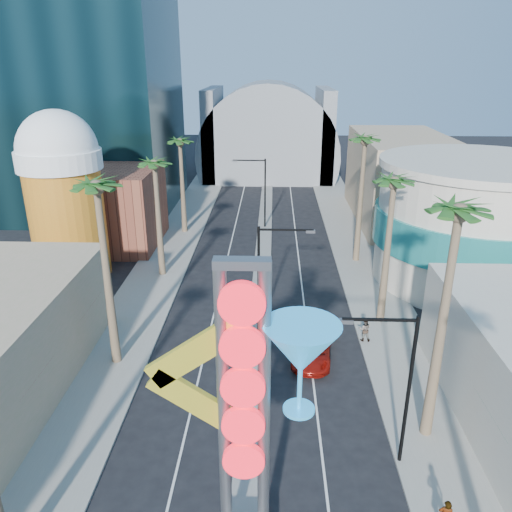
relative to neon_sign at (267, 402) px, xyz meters
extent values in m
cube|color=gray|center=(-10.32, 32.04, -7.23)|extent=(5.00, 100.00, 0.15)
cube|color=gray|center=(8.68, 32.04, -7.23)|extent=(5.00, 100.00, 0.15)
cube|color=gray|center=(-0.82, 35.04, -7.23)|extent=(1.60, 84.00, 0.15)
cube|color=brown|center=(-16.82, 35.04, -3.31)|extent=(10.00, 10.00, 8.00)
cube|color=tan|center=(15.18, 45.04, -2.31)|extent=(10.00, 20.00, 10.00)
cylinder|color=#C7601A|center=(-17.82, 27.04, -2.31)|extent=(6.40, 6.40, 10.00)
cylinder|color=white|center=(-17.82, 27.04, 3.09)|extent=(7.00, 7.00, 1.60)
sphere|color=white|center=(-17.82, 27.04, 3.89)|extent=(6.60, 6.60, 6.60)
cylinder|color=beige|center=(17.18, 27.04, -2.31)|extent=(16.00, 16.00, 10.00)
cylinder|color=teal|center=(17.18, 27.04, -2.31)|extent=(16.60, 16.60, 3.00)
cylinder|color=beige|center=(17.18, 27.04, 2.99)|extent=(16.60, 16.60, 0.60)
cylinder|color=slate|center=(-0.82, 69.04, -3.31)|extent=(22.00, 16.00, 22.00)
cube|color=slate|center=(-9.82, 69.04, -0.31)|extent=(2.00, 16.00, 14.00)
cube|color=slate|center=(8.18, 69.04, -0.31)|extent=(2.00, 16.00, 14.00)
cylinder|color=slate|center=(-1.52, 0.04, -0.81)|extent=(0.44, 0.44, 12.00)
cylinder|color=slate|center=(-0.12, 0.04, -0.81)|extent=(0.44, 0.44, 12.00)
cube|color=slate|center=(-0.82, 0.04, 5.09)|extent=(1.80, 0.50, 0.30)
cylinder|color=red|center=(-0.82, -0.31, 3.89)|extent=(1.50, 0.25, 1.50)
cylinder|color=red|center=(-0.82, -0.31, 2.34)|extent=(1.50, 0.25, 1.50)
cylinder|color=red|center=(-0.82, -0.31, 0.79)|extent=(1.50, 0.25, 1.50)
cylinder|color=red|center=(-0.82, -0.31, -0.76)|extent=(1.50, 0.25, 1.50)
cylinder|color=red|center=(-0.82, -0.31, -2.31)|extent=(1.50, 0.25, 1.50)
cube|color=yellow|center=(-2.42, 0.04, 1.89)|extent=(3.47, 0.25, 2.80)
cube|color=yellow|center=(-2.42, 0.04, -0.11)|extent=(3.47, 0.25, 2.80)
cone|color=#269ADB|center=(1.08, 0.04, 2.09)|extent=(2.60, 2.60, 1.80)
cylinder|color=#269ADB|center=(1.08, 0.04, 0.49)|extent=(0.16, 0.16, 1.60)
cylinder|color=#269ADB|center=(1.08, 0.04, -0.31)|extent=(1.10, 1.10, 0.12)
cylinder|color=black|center=(-0.82, 17.04, -3.31)|extent=(0.18, 0.18, 8.00)
cube|color=black|center=(0.98, 17.04, 0.49)|extent=(3.60, 0.12, 0.12)
cube|color=slate|center=(2.58, 17.04, 0.39)|extent=(0.60, 0.25, 0.18)
cylinder|color=black|center=(-0.82, 41.04, -3.31)|extent=(0.18, 0.18, 8.00)
cube|color=black|center=(-2.62, 41.04, 0.49)|extent=(3.60, 0.12, 0.12)
cube|color=slate|center=(-4.22, 41.04, 0.39)|extent=(0.60, 0.25, 0.18)
cylinder|color=black|center=(6.38, 5.04, -3.31)|extent=(0.18, 0.18, 8.00)
cube|color=black|center=(4.76, 5.04, 0.49)|extent=(3.24, 0.12, 0.12)
cube|color=slate|center=(3.32, 5.04, 0.39)|extent=(0.60, 0.25, 0.18)
cylinder|color=brown|center=(-9.82, 13.04, -1.56)|extent=(0.40, 0.40, 11.50)
sphere|color=#1D4E1A|center=(-9.82, 13.04, 4.19)|extent=(2.40, 2.40, 2.40)
cylinder|color=brown|center=(-9.82, 27.04, -2.31)|extent=(0.40, 0.40, 10.00)
sphere|color=#1D4E1A|center=(-9.82, 27.04, 2.69)|extent=(2.40, 2.40, 2.40)
cylinder|color=brown|center=(-9.82, 39.04, -2.31)|extent=(0.40, 0.40, 10.00)
sphere|color=#1D4E1A|center=(-9.82, 39.04, 2.69)|extent=(2.40, 2.40, 2.40)
cylinder|color=brown|center=(8.18, 7.04, -1.31)|extent=(0.40, 0.40, 12.00)
sphere|color=#1D4E1A|center=(8.18, 7.04, 4.69)|extent=(2.40, 2.40, 2.40)
cylinder|color=brown|center=(8.18, 19.04, -2.06)|extent=(0.40, 0.40, 10.50)
sphere|color=#1D4E1A|center=(8.18, 19.04, 3.19)|extent=(2.40, 2.40, 2.40)
cylinder|color=brown|center=(8.18, 31.04, -1.56)|extent=(0.40, 0.40, 11.50)
sphere|color=#1D4E1A|center=(8.18, 31.04, 4.19)|extent=(2.40, 2.40, 2.40)
imported|color=maroon|center=(2.77, 13.97, -6.58)|extent=(3.11, 5.54, 1.46)
imported|color=gray|center=(6.48, 16.07, -6.29)|extent=(0.89, 0.73, 1.73)
camera|label=1|loc=(0.11, -14.02, 10.90)|focal=35.00mm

